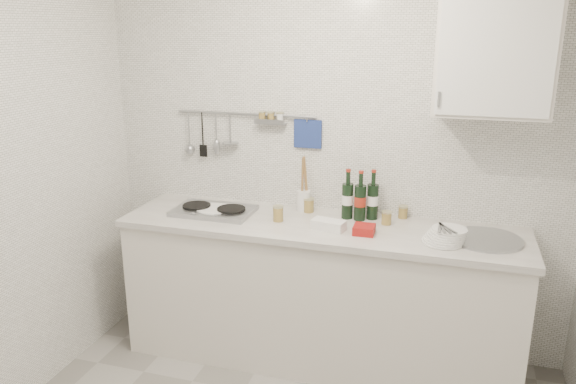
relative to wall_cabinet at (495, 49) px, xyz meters
The scene contains 14 objects.
back_wall 1.15m from the wall_cabinet, 168.67° to the left, with size 3.00×0.02×2.50m, color silver.
counter 1.76m from the wall_cabinet, behind, with size 2.44×0.64×0.96m.
wall_rail 1.59m from the wall_cabinet, behind, with size 0.98×0.09×0.34m.
wall_cabinet is the anchor object (origin of this frame).
plate_stack_hob 1.90m from the wall_cabinet, behind, with size 0.24×0.24×0.03m.
plate_stack_sink 1.03m from the wall_cabinet, 127.34° to the right, with size 0.24×0.23×0.09m.
wine_bottles 1.11m from the wall_cabinet, behind, with size 0.22×0.12×0.31m.
butter_dish 1.32m from the wall_cabinet, 166.18° to the right, with size 0.19×0.10×0.06m, color white.
strawberry_punnet 1.20m from the wall_cabinet, 161.03° to the right, with size 0.12×0.12×0.05m, color #A61C12.
utensil_crock 1.43m from the wall_cabinet, behind, with size 0.09×0.09×0.36m.
jar_a 1.42m from the wall_cabinet, behind, with size 0.07×0.07×0.09m.
jar_b 1.09m from the wall_cabinet, 163.29° to the left, with size 0.06×0.06×0.08m.
jar_c 1.12m from the wall_cabinet, behind, with size 0.06×0.06×0.08m.
jar_d 1.53m from the wall_cabinet, behind, with size 0.07×0.07×0.10m.
Camera 1 is at (0.74, -2.01, 2.07)m, focal length 35.00 mm.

